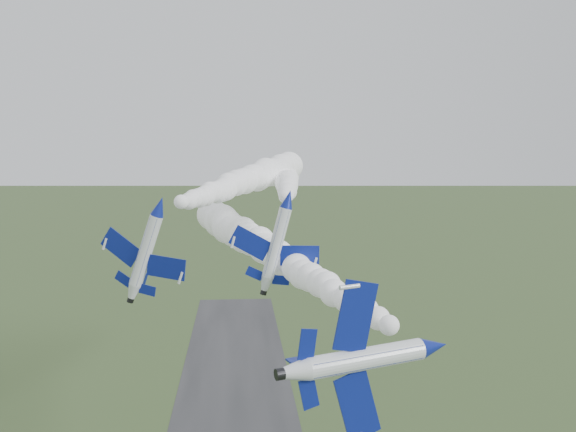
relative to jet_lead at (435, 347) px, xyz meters
name	(u,v)px	position (x,y,z in m)	size (l,w,h in m)	color
jet_lead	(435,347)	(0.00, 0.00, 0.00)	(5.99, 13.97, 11.83)	white
smoke_trail_jet_lead	(270,251)	(-10.68, 38.73, 1.64)	(5.65, 73.16, 5.65)	white
jet_pair_left	(159,206)	(-24.02, 27.64, 8.76)	(10.68, 13.04, 4.49)	white
smoke_trail_jet_pair_left	(248,180)	(-13.26, 57.05, 10.61)	(5.72, 56.40, 5.72)	white
jet_pair_right	(288,199)	(-8.98, 28.67, 9.45)	(10.54, 13.06, 3.97)	white
smoke_trail_jet_pair_right	(287,182)	(-6.48, 63.18, 10.00)	(4.78, 62.33, 4.78)	white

